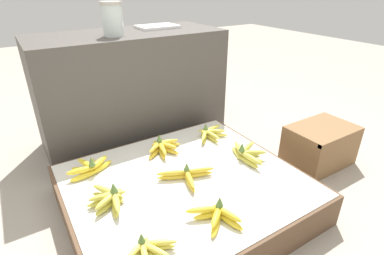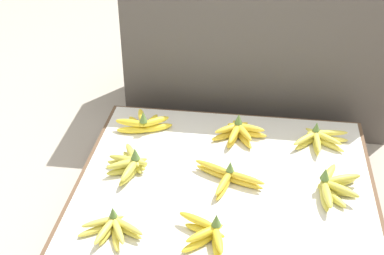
# 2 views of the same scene
# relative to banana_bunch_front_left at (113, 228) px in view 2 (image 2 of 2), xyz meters

# --- Properties ---
(ground_plane) EXTENTS (10.00, 10.00, 0.00)m
(ground_plane) POSITION_rel_banana_bunch_front_left_xyz_m (0.34, 0.31, -0.20)
(ground_plane) COLOR #A89E8E
(display_platform) EXTENTS (1.09, 0.96, 0.17)m
(display_platform) POSITION_rel_banana_bunch_front_left_xyz_m (0.34, 0.31, -0.11)
(display_platform) COLOR brown
(display_platform) RESTS_ON ground_plane
(back_vendor_table) EXTENTS (1.20, 0.52, 0.74)m
(back_vendor_table) POSITION_rel_banana_bunch_front_left_xyz_m (0.42, 1.15, 0.17)
(back_vendor_table) COLOR #4C4742
(back_vendor_table) RESTS_ON ground_plane
(banana_bunch_front_left) EXTENTS (0.22, 0.16, 0.08)m
(banana_bunch_front_left) POSITION_rel_banana_bunch_front_left_xyz_m (0.00, 0.00, 0.00)
(banana_bunch_front_left) COLOR #DBCC4C
(banana_bunch_front_left) RESTS_ON display_platform
(banana_bunch_front_midleft) EXTENTS (0.17, 0.19, 0.10)m
(banana_bunch_front_midleft) POSITION_rel_banana_bunch_front_left_xyz_m (0.31, 0.01, 0.01)
(banana_bunch_front_midleft) COLOR yellow
(banana_bunch_front_midleft) RESTS_ON display_platform
(banana_bunch_middle_left) EXTENTS (0.17, 0.24, 0.10)m
(banana_bunch_middle_left) POSITION_rel_banana_bunch_front_left_xyz_m (-0.02, 0.33, 0.01)
(banana_bunch_middle_left) COLOR gold
(banana_bunch_middle_left) RESTS_ON display_platform
(banana_bunch_middle_midleft) EXTENTS (0.27, 0.20, 0.09)m
(banana_bunch_middle_midleft) POSITION_rel_banana_bunch_front_left_xyz_m (0.35, 0.31, 0.00)
(banana_bunch_middle_midleft) COLOR gold
(banana_bunch_middle_midleft) RESTS_ON display_platform
(banana_bunch_middle_midright) EXTENTS (0.16, 0.25, 0.10)m
(banana_bunch_middle_midright) POSITION_rel_banana_bunch_front_left_xyz_m (0.72, 0.30, 0.00)
(banana_bunch_middle_midright) COLOR gold
(banana_bunch_middle_midright) RESTS_ON display_platform
(banana_bunch_back_left) EXTENTS (0.24, 0.16, 0.10)m
(banana_bunch_back_left) POSITION_rel_banana_bunch_front_left_xyz_m (-0.03, 0.61, 0.01)
(banana_bunch_back_left) COLOR yellow
(banana_bunch_back_left) RESTS_ON display_platform
(banana_bunch_back_midleft) EXTENTS (0.23, 0.17, 0.10)m
(banana_bunch_back_midleft) POSITION_rel_banana_bunch_front_left_xyz_m (0.37, 0.60, 0.00)
(banana_bunch_back_midleft) COLOR gold
(banana_bunch_back_midleft) RESTS_ON display_platform
(banana_bunch_back_midright) EXTENTS (0.23, 0.18, 0.09)m
(banana_bunch_back_midright) POSITION_rel_banana_bunch_front_left_xyz_m (0.69, 0.60, 0.00)
(banana_bunch_back_midright) COLOR #DBCC4C
(banana_bunch_back_midright) RESTS_ON display_platform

